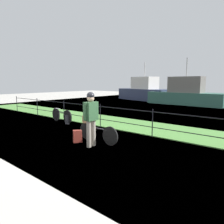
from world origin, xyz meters
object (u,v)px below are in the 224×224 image
backpack_on_paving (77,136)px  mooring_bollard (67,120)px  cyclist_person (91,114)px  moored_boat_mid (144,92)px  terrier_dog (89,113)px  moored_boat_near (185,95)px  wooden_crate (89,119)px  bicycle_main (97,133)px  bicycle_parked (61,115)px

backpack_on_paving → mooring_bollard: size_ratio=1.00×
cyclist_person → mooring_bollard: cyclist_person is taller
moored_boat_mid → terrier_dog: bearing=-65.3°
backpack_on_paving → moored_boat_near: size_ratio=0.06×
terrier_dog → mooring_bollard: (-2.83, 1.26, -0.73)m
wooden_crate → moored_boat_near: size_ratio=0.05×
bicycle_main → terrier_dog: size_ratio=5.29×
cyclist_person → moored_boat_near: size_ratio=0.26×
moored_boat_near → terrier_dog: bearing=-82.7°
terrier_dog → moored_boat_mid: moored_boat_mid is taller
bicycle_main → moored_boat_near: moored_boat_near is taller
wooden_crate → backpack_on_paving: size_ratio=0.87×
cyclist_person → backpack_on_paving: 1.05m
bicycle_main → moored_boat_mid: bearing=115.9°
bicycle_main → backpack_on_paving: size_ratio=4.17×
moored_boat_near → backpack_on_paving: bearing=-83.5°
mooring_bollard → moored_boat_near: moored_boat_near is taller
terrier_dog → moored_boat_near: size_ratio=0.05×
mooring_bollard → bicycle_parked: size_ratio=0.24×
wooden_crate → bicycle_main: bearing=0.3°
moored_boat_mid → bicycle_parked: bearing=-75.6°
terrier_dog → moored_boat_mid: (-6.91, 15.01, -0.00)m
bicycle_main → backpack_on_paving: bicycle_main is taller
cyclist_person → moored_boat_mid: 17.16m
mooring_bollard → terrier_dog: bearing=-24.0°
bicycle_main → mooring_bollard: 3.44m
backpack_on_paving → mooring_bollard: 3.17m
terrier_dog → wooden_crate: bearing=-179.7°
cyclist_person → moored_boat_near: 13.93m
wooden_crate → bicycle_parked: wooden_crate is taller
backpack_on_paving → moored_boat_near: (-1.57, 13.72, 0.68)m
bicycle_parked → moored_boat_mid: 14.10m
cyclist_person → moored_boat_mid: bearing=115.7°
bicycle_parked → moored_boat_mid: size_ratio=0.25×
backpack_on_paving → moored_boat_near: moored_boat_near is taller
bicycle_main → moored_boat_mid: (-7.28, 15.00, 0.60)m
bicycle_main → bicycle_parked: bicycle_parked is taller
bicycle_main → moored_boat_near: size_ratio=0.25×
bicycle_main → moored_boat_near: bearing=98.9°
moored_boat_near → moored_boat_mid: 5.47m
bicycle_parked → moored_boat_mid: moored_boat_mid is taller
wooden_crate → cyclist_person: cyclist_person is taller
wooden_crate → mooring_bollard: size_ratio=0.87×
mooring_bollard → moored_boat_mid: 14.36m
bicycle_main → mooring_bollard: bearing=158.5°
cyclist_person → bicycle_parked: bearing=155.4°
bicycle_main → cyclist_person: size_ratio=0.99×
moored_boat_near → moored_boat_mid: bearing=161.9°
cyclist_person → terrier_dog: bearing=140.4°
bicycle_main → terrier_dog: bearing=-179.7°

